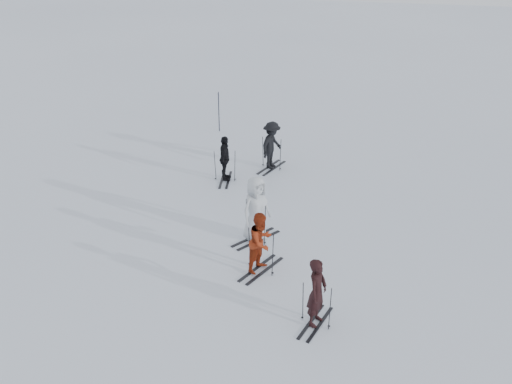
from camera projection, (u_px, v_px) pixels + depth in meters
The scene contains 12 objects.
ground at pixel (247, 234), 17.60m from camera, with size 120.00×120.00×0.00m, color silver.
skier_near_dark at pixel (317, 293), 13.31m from camera, with size 0.63×0.42×1.74m, color black.
skier_red at pixel (261, 243), 15.44m from camera, with size 0.84×0.65×1.72m, color maroon.
skier_grey at pixel (256, 210), 16.92m from camera, with size 0.99×0.64×2.02m, color silver.
skier_uphill_left at pixel (225, 159), 20.99m from camera, with size 0.99×0.41×1.69m, color black.
skier_uphill_far at pixel (272, 146), 22.03m from camera, with size 1.20×0.69×1.86m, color black.
skis_near_dark at pixel (316, 304), 13.44m from camera, with size 0.82×1.55×1.13m, color black, non-canonical shape.
skis_red at pixel (261, 250), 15.54m from camera, with size 0.93×1.75×1.28m, color black, non-canonical shape.
skis_grey at pixel (256, 220), 17.07m from camera, with size 0.94×1.77×1.29m, color black, non-canonical shape.
skis_uphill_left at pixel (225, 165), 21.10m from camera, with size 0.87×1.65×1.20m, color black, non-canonical shape.
skis_uphill_far at pixel (272, 153), 22.16m from camera, with size 0.93×1.76×1.29m, color black, non-canonical shape.
piste_marker at pixel (219, 112), 26.06m from camera, with size 0.04×0.04×1.84m, color black.
Camera 1 is at (4.38, -14.74, 8.68)m, focal length 40.00 mm.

